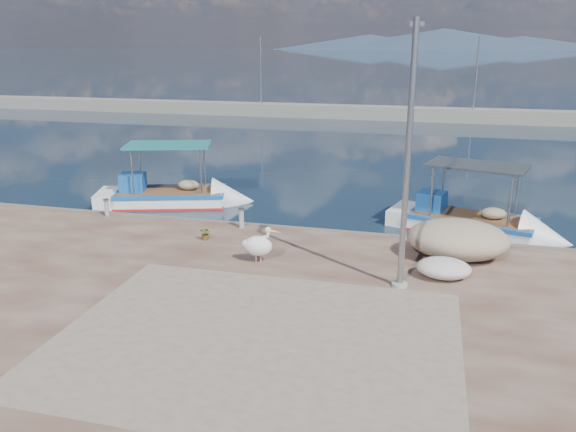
% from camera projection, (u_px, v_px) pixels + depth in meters
% --- Properties ---
extents(ground, '(1400.00, 1400.00, 0.00)m').
position_uv_depth(ground, '(255.00, 298.00, 15.82)').
color(ground, '#162635').
rests_on(ground, ground).
extents(quay, '(44.00, 22.00, 0.50)m').
position_uv_depth(quay, '(155.00, 425.00, 10.19)').
color(quay, '#4A2C20').
rests_on(quay, ground).
extents(quay_patch, '(9.00, 7.00, 0.01)m').
position_uv_depth(quay_patch, '(256.00, 339.00, 12.66)').
color(quay_patch, gray).
rests_on(quay_patch, quay).
extents(breakwater, '(120.00, 2.20, 7.50)m').
position_uv_depth(breakwater, '(383.00, 113.00, 52.67)').
color(breakwater, gray).
rests_on(breakwater, ground).
extents(mountains, '(370.00, 280.00, 22.00)m').
position_uv_depth(mountains, '(438.00, 40.00, 613.63)').
color(mountains, '#28384C').
rests_on(mountains, ground).
extents(boat_left, '(6.92, 3.99, 3.16)m').
position_uv_depth(boat_left, '(170.00, 199.00, 25.02)').
color(boat_left, white).
rests_on(boat_left, ground).
extents(boat_right, '(6.66, 3.73, 3.04)m').
position_uv_depth(boat_right, '(469.00, 225.00, 21.41)').
color(boat_right, white).
rests_on(boat_right, ground).
extents(pelican, '(1.18, 0.58, 1.14)m').
position_uv_depth(pelican, '(259.00, 245.00, 16.97)').
color(pelican, tan).
rests_on(pelican, quay).
extents(lamp_post, '(0.44, 0.96, 7.00)m').
position_uv_depth(lamp_post, '(407.00, 168.00, 14.47)').
color(lamp_post, gray).
rests_on(lamp_post, quay).
extents(bollard_near, '(0.24, 0.24, 0.73)m').
position_uv_depth(bollard_near, '(241.00, 217.00, 20.19)').
color(bollard_near, gray).
rests_on(bollard_near, quay).
extents(bollard_far, '(0.22, 0.22, 0.67)m').
position_uv_depth(bollard_far, '(107.00, 207.00, 21.58)').
color(bollard_far, gray).
rests_on(bollard_far, quay).
extents(potted_plant, '(0.51, 0.47, 0.45)m').
position_uv_depth(potted_plant, '(206.00, 233.00, 18.99)').
color(potted_plant, '#33722D').
rests_on(potted_plant, quay).
extents(net_pile_c, '(3.09, 2.21, 1.22)m').
position_uv_depth(net_pile_c, '(458.00, 239.00, 17.28)').
color(net_pile_c, '#C1A88F').
rests_on(net_pile_c, quay).
extents(net_pile_d, '(1.53, 1.15, 0.57)m').
position_uv_depth(net_pile_d, '(444.00, 268.00, 15.90)').
color(net_pile_d, silver).
rests_on(net_pile_d, quay).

